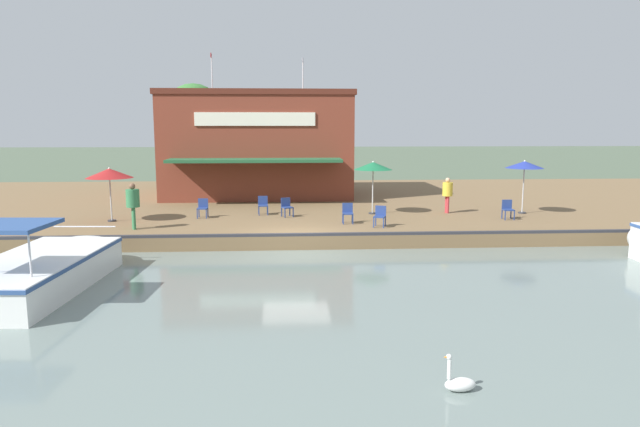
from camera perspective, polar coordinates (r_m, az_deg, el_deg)
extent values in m
plane|color=#4C5B47|center=(21.28, -2.44, -3.89)|extent=(220.00, 220.00, 0.00)
cube|color=brown|center=(32.06, -2.83, 0.92)|extent=(22.00, 56.00, 0.60)
cube|color=#2D2D33|center=(21.25, -2.45, -2.13)|extent=(0.20, 50.40, 0.10)
cube|color=brown|center=(34.17, -6.15, 6.67)|extent=(7.26, 10.53, 5.70)
cube|color=#522318|center=(34.19, -6.23, 11.70)|extent=(7.40, 10.74, 0.30)
cube|color=#235633|center=(29.67, -6.52, 5.30)|extent=(1.80, 8.95, 0.16)
cube|color=silver|center=(30.48, -6.51, 9.37)|extent=(0.08, 6.32, 0.70)
cylinder|color=silver|center=(34.25, -1.73, 13.41)|extent=(0.06, 0.06, 2.29)
cube|color=#4C4C56|center=(34.16, -1.73, 15.10)|extent=(0.36, 0.03, 0.24)
cylinder|color=silver|center=(34.49, -10.76, 13.42)|extent=(0.06, 0.06, 2.52)
cube|color=#B23338|center=(34.42, -10.85, 15.29)|extent=(0.36, 0.03, 0.24)
cylinder|color=#B7B7B7|center=(28.21, 19.66, 2.36)|extent=(0.06, 0.06, 2.33)
cylinder|color=#2D2D33|center=(28.35, 19.54, 0.07)|extent=(0.36, 0.36, 0.06)
cone|color=navy|center=(28.12, 19.78, 4.62)|extent=(1.73, 1.73, 0.32)
cone|color=white|center=(28.12, 19.78, 4.66)|extent=(1.07, 1.07, 0.26)
sphere|color=white|center=(28.11, 19.80, 4.95)|extent=(0.08, 0.08, 0.08)
cylinder|color=#B7B7B7|center=(25.93, -20.20, 1.59)|extent=(0.06, 0.06, 2.13)
cylinder|color=#2D2D33|center=(26.07, -20.08, -0.67)|extent=(0.36, 0.36, 0.06)
cone|color=maroon|center=(25.83, -20.32, 3.80)|extent=(1.96, 1.96, 0.41)
cone|color=white|center=(25.83, -20.32, 3.85)|extent=(1.22, 1.22, 0.32)
sphere|color=white|center=(25.82, -20.35, 4.25)|extent=(0.08, 0.08, 0.08)
cylinder|color=#B7B7B7|center=(26.54, 5.30, 2.41)|extent=(0.06, 0.06, 2.29)
cylinder|color=#2D2D33|center=(26.69, 5.26, 0.03)|extent=(0.36, 0.36, 0.06)
cone|color=#19663D|center=(26.44, 5.33, 4.77)|extent=(1.77, 1.77, 0.36)
cone|color=silver|center=(26.44, 5.33, 4.81)|extent=(1.10, 1.10, 0.29)
sphere|color=silver|center=(26.43, 5.34, 5.16)|extent=(0.08, 0.08, 0.08)
cube|color=navy|center=(26.16, 18.86, -0.17)|extent=(0.04, 0.04, 0.42)
cube|color=navy|center=(26.02, 18.03, -0.18)|extent=(0.04, 0.04, 0.42)
cube|color=navy|center=(26.53, 18.55, -0.04)|extent=(0.04, 0.04, 0.42)
cube|color=navy|center=(26.39, 17.74, -0.04)|extent=(0.04, 0.04, 0.42)
cube|color=navy|center=(26.25, 18.32, 0.35)|extent=(0.45, 0.45, 0.05)
cube|color=navy|center=(26.40, 18.19, 0.90)|extent=(0.05, 0.44, 0.40)
cube|color=navy|center=(23.73, 3.31, -0.59)|extent=(0.04, 0.04, 0.42)
cube|color=navy|center=(23.70, 2.35, -0.59)|extent=(0.04, 0.04, 0.42)
cube|color=navy|center=(24.12, 3.24, -0.44)|extent=(0.04, 0.04, 0.42)
cube|color=navy|center=(24.09, 2.29, -0.44)|extent=(0.04, 0.04, 0.42)
cube|color=navy|center=(23.87, 2.80, -0.01)|extent=(0.46, 0.46, 0.05)
cube|color=navy|center=(24.04, 2.77, 0.59)|extent=(0.06, 0.44, 0.40)
cube|color=navy|center=(25.67, -11.30, -0.03)|extent=(0.04, 0.04, 0.42)
cube|color=navy|center=(25.74, -12.18, -0.04)|extent=(0.04, 0.04, 0.42)
cube|color=navy|center=(26.06, -11.15, 0.10)|extent=(0.04, 0.04, 0.42)
cube|color=navy|center=(26.13, -12.01, 0.10)|extent=(0.04, 0.04, 0.42)
cube|color=navy|center=(25.87, -11.67, 0.50)|extent=(0.46, 0.46, 0.05)
cube|color=navy|center=(26.03, -11.61, 1.05)|extent=(0.06, 0.44, 0.40)
cube|color=navy|center=(22.96, 6.37, -0.94)|extent=(0.05, 0.05, 0.42)
cube|color=navy|center=(23.04, 5.39, -0.89)|extent=(0.05, 0.05, 0.42)
cube|color=navy|center=(23.35, 6.56, -0.78)|extent=(0.05, 0.05, 0.42)
cube|color=navy|center=(23.42, 5.59, -0.74)|extent=(0.05, 0.05, 0.42)
cube|color=navy|center=(23.16, 5.99, -0.32)|extent=(0.57, 0.57, 0.05)
cube|color=navy|center=(23.32, 6.09, 0.30)|extent=(0.19, 0.43, 0.40)
cube|color=navy|center=(26.22, -5.25, 0.28)|extent=(0.04, 0.04, 0.42)
cube|color=navy|center=(26.20, -6.12, 0.26)|extent=(0.04, 0.04, 0.42)
cube|color=navy|center=(26.61, -5.29, 0.40)|extent=(0.04, 0.04, 0.42)
cube|color=navy|center=(26.59, -6.15, 0.39)|extent=(0.04, 0.04, 0.42)
cube|color=navy|center=(26.37, -5.71, 0.79)|extent=(0.47, 0.47, 0.05)
cube|color=navy|center=(26.54, -5.74, 1.33)|extent=(0.08, 0.44, 0.40)
cube|color=navy|center=(25.61, -2.70, 0.11)|extent=(0.05, 0.05, 0.42)
cube|color=navy|center=(25.46, -3.53, 0.05)|extent=(0.05, 0.05, 0.42)
cube|color=navy|center=(25.97, -3.04, 0.22)|extent=(0.05, 0.05, 0.42)
cube|color=navy|center=(25.82, -3.86, 0.17)|extent=(0.05, 0.05, 0.42)
cube|color=navy|center=(25.68, -3.29, 0.61)|extent=(0.57, 0.57, 0.05)
cube|color=navy|center=(25.84, -3.46, 1.16)|extent=(0.20, 0.42, 0.40)
cylinder|color=#B23338|center=(27.53, 12.52, 0.91)|extent=(0.13, 0.13, 0.81)
cylinder|color=#B23338|center=(27.38, 12.66, 0.87)|extent=(0.13, 0.13, 0.81)
cylinder|color=gold|center=(27.37, 12.64, 2.39)|extent=(0.47, 0.47, 0.64)
sphere|color=tan|center=(27.33, 12.67, 3.29)|extent=(0.22, 0.22, 0.22)
cylinder|color=#337547|center=(23.82, -18.16, -0.41)|extent=(0.13, 0.13, 0.89)
cylinder|color=#337547|center=(23.64, -18.11, -0.48)|extent=(0.13, 0.13, 0.89)
cylinder|color=#337547|center=(23.62, -18.22, 1.46)|extent=(0.52, 0.52, 0.70)
sphere|color=brown|center=(23.57, -18.28, 2.60)|extent=(0.24, 0.24, 0.24)
cube|color=white|center=(17.89, -26.43, -5.46)|extent=(6.30, 3.00, 0.93)
ellipsoid|color=white|center=(20.60, -22.62, -3.44)|extent=(2.33, 2.60, 0.93)
cube|color=#2D4C84|center=(17.80, -26.52, -4.25)|extent=(6.38, 3.05, 0.10)
cube|color=#2D4C84|center=(16.33, -29.08, -1.08)|extent=(2.07, 2.33, 0.11)
cylinder|color=silver|center=(15.50, -27.03, -3.59)|extent=(0.05, 0.05, 1.16)
cylinder|color=silver|center=(20.69, -22.48, -1.21)|extent=(0.18, 2.07, 0.04)
ellipsoid|color=white|center=(10.63, 13.85, -16.27)|extent=(0.32, 0.58, 0.24)
cylinder|color=white|center=(10.43, 12.81, -14.82)|extent=(0.07, 0.07, 0.40)
sphere|color=white|center=(10.35, 12.77, -13.81)|extent=(0.10, 0.10, 0.10)
cone|color=orange|center=(10.32, 12.40, -13.85)|extent=(0.05, 0.06, 0.04)
cylinder|color=brown|center=(39.24, -12.35, 5.14)|extent=(0.35, 0.35, 3.46)
sphere|color=#387033|center=(39.19, -12.50, 9.78)|extent=(3.87, 3.87, 3.87)
sphere|color=#387033|center=(38.51, -13.53, 9.19)|extent=(2.71, 2.71, 2.71)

